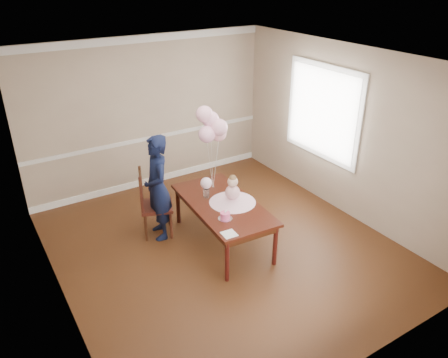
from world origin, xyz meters
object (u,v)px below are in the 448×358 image
dining_chair_seat (157,206)px  woman (158,188)px  dining_table_top (223,204)px  birthday_cake (225,215)px

dining_chair_seat → woman: (0.01, -0.07, 0.34)m
dining_chair_seat → woman: woman is taller
dining_chair_seat → dining_table_top: bearing=-24.3°
birthday_cake → dining_chair_seat: size_ratio=0.29×
birthday_cake → dining_chair_seat: (-0.51, 1.12, -0.25)m
dining_table_top → woman: woman is taller
birthday_cake → woman: size_ratio=0.08×
dining_table_top → dining_chair_seat: bearing=138.1°
woman → birthday_cake: bearing=35.7°
dining_chair_seat → woman: 0.34m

